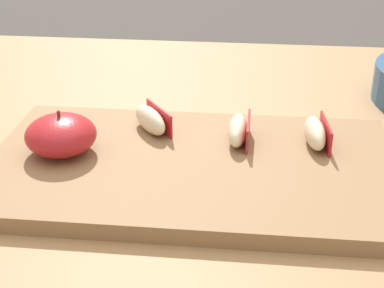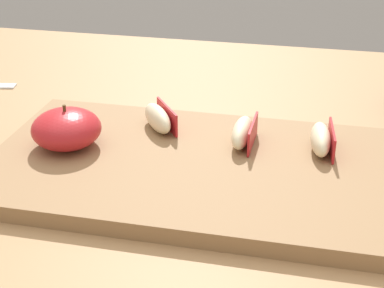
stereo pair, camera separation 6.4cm
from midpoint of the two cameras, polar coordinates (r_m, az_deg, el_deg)
dining_table at (r=0.79m, az=4.70°, el=-6.96°), size 1.35×0.81×0.78m
cutting_board at (r=0.65m, az=2.80°, el=-2.37°), size 0.45×0.26×0.02m
apple_half_skin_up at (r=0.68m, az=-9.36°, el=1.40°), size 0.08×0.08×0.05m
apple_wedge_front at (r=0.71m, az=-0.68°, el=2.45°), size 0.06×0.07×0.03m
apple_wedge_left at (r=0.68m, az=14.98°, el=0.38°), size 0.03×0.07×0.03m
apple_wedge_right at (r=0.68m, az=7.62°, el=1.03°), size 0.03×0.07×0.03m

